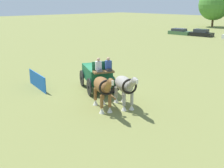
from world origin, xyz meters
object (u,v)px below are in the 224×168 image
Objects in this scene: show_wagon at (97,74)px; parked_vehicle_a at (180,32)px; draft_horse_off at (103,87)px; parked_vehicle_b at (202,33)px; draft_horse_near at (125,86)px.

parked_vehicle_a is at bearing 115.86° from show_wagon.
parked_vehicle_b is (-14.93, 36.07, -0.79)m from draft_horse_off.
draft_horse_off is 39.04m from parked_vehicle_b.
show_wagon is 1.98× the size of draft_horse_off.
show_wagon is 37.32m from parked_vehicle_a.
parked_vehicle_a is 1.06× the size of parked_vehicle_b.
show_wagon is 1.96× the size of draft_horse_near.
draft_horse_near is 0.71× the size of parked_vehicle_b.
parked_vehicle_a is (-19.30, 35.65, -0.86)m from draft_horse_off.
draft_horse_off is 0.67× the size of parked_vehicle_a.
parked_vehicle_b is at bearing 112.48° from draft_horse_off.
draft_horse_off reaches higher than parked_vehicle_b.
parked_vehicle_a is (-19.83, 34.47, -0.82)m from draft_horse_near.
draft_horse_near is (3.55, -0.89, 0.17)m from show_wagon.
draft_horse_near is at bearing -60.09° from parked_vehicle_a.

